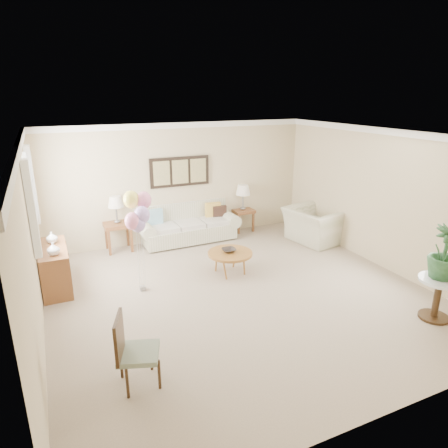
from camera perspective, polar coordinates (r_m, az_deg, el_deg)
name	(u,v)px	position (r m, az deg, el deg)	size (l,w,h in m)	color
ground_plane	(239,294)	(6.78, 2.21, -9.91)	(6.00, 6.00, 0.00)	tan
room_shell	(232,199)	(6.21, 1.10, 3.60)	(6.04, 6.04, 2.60)	beige
wall_art_triptych	(180,172)	(8.88, -6.31, 7.44)	(1.35, 0.06, 0.65)	black
sofa	(188,226)	(9.05, -5.22, -0.32)	(2.28, 0.88, 0.84)	beige
end_table_left	(118,227)	(8.65, -14.93, -0.45)	(0.57, 0.51, 0.62)	brown
end_table_right	(243,213)	(9.63, 2.69, 1.61)	(0.49, 0.44, 0.53)	brown
lamp_left	(116,203)	(8.50, -15.22, 2.96)	(0.32, 0.32, 0.57)	gray
lamp_right	(243,191)	(9.48, 2.74, 4.78)	(0.34, 0.34, 0.60)	gray
coffee_table	(230,254)	(7.34, 0.87, -4.29)	(0.83, 0.83, 0.42)	#925F28
decor_bowl	(229,250)	(7.33, 0.70, -3.77)	(0.26, 0.26, 0.06)	#292320
armchair	(314,225)	(9.14, 12.73, -0.17)	(1.17, 1.02, 0.76)	beige
side_table	(439,289)	(6.66, 28.33, -8.15)	(0.59, 0.59, 0.64)	silver
potted_plant	(445,253)	(6.49, 29.01, -3.60)	(0.44, 0.44, 0.78)	#1D4420
accent_chair	(132,349)	(4.78, -12.98, -17.04)	(0.57, 0.57, 0.91)	gray
credenza	(55,268)	(7.39, -23.01, -5.78)	(0.46, 1.20, 0.74)	brown
vase_white	(53,249)	(6.89, -23.21, -3.29)	(0.20, 0.20, 0.20)	silver
vase_sage	(52,237)	(7.44, -23.38, -1.78)	(0.19, 0.19, 0.20)	#BBBDBA
balloon_cluster	(137,212)	(6.51, -12.26, 1.65)	(0.50, 0.47, 1.72)	gray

